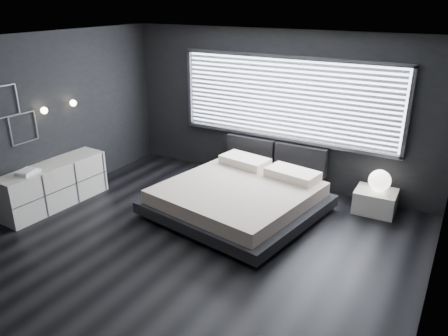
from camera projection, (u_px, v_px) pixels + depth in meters
The scene contains 12 objects.
room at pixel (192, 153), 5.70m from camera, with size 6.04×6.00×2.80m.
window at pixel (286, 99), 7.70m from camera, with size 4.14×0.09×1.52m.
headboard at pixel (275, 154), 8.11m from camera, with size 1.96×0.16×0.52m.
sconce_near at pixel (44, 110), 7.01m from camera, with size 0.18×0.11×0.11m.
sconce_far at pixel (73, 103), 7.49m from camera, with size 0.18×0.11×0.11m.
wall_art_upper at pixel (4, 102), 6.48m from camera, with size 0.01×0.48×0.48m.
wall_art_lower at pixel (24, 128), 6.85m from camera, with size 0.01×0.48×0.48m.
bed at pixel (239, 197), 7.06m from camera, with size 2.76×2.67×0.63m.
nightstand at pixel (375, 201), 7.13m from camera, with size 0.64×0.54×0.38m, color silver.
orb_lamp at pixel (380, 181), 7.01m from camera, with size 0.35×0.35×0.35m, color white.
dresser at pixel (54, 185), 7.30m from camera, with size 0.62×1.87×0.74m.
book_stack at pixel (27, 172), 6.78m from camera, with size 0.30×0.36×0.07m.
Camera 1 is at (3.05, -4.44, 3.32)m, focal length 35.00 mm.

